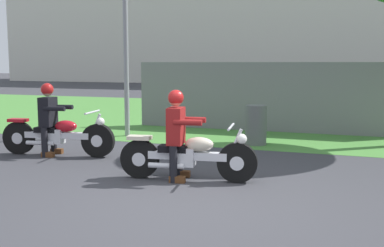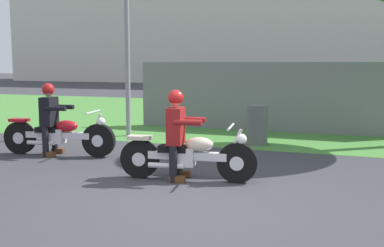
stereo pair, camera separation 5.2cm
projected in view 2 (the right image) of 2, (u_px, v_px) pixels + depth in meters
ground at (187, 204)px, 5.96m from camera, size 120.00×120.00×0.00m
grass_verge at (296, 118)px, 15.24m from camera, size 60.00×12.00×0.01m
stadium_facade at (352, 1)px, 38.95m from camera, size 63.74×8.00×13.75m
motorcycle_lead at (188, 156)px, 7.13m from camera, size 2.12×0.69×0.86m
rider_lead at (177, 128)px, 7.11m from camera, size 0.59×0.52×1.38m
motorcycle_follow at (59, 135)px, 9.04m from camera, size 2.28×0.70×0.88m
rider_follow at (50, 113)px, 9.02m from camera, size 0.59×0.52×1.40m
trash_can at (257, 125)px, 10.23m from camera, size 0.47×0.47×0.87m
fence_segment at (265, 97)px, 12.21m from camera, size 7.00×0.06×1.80m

